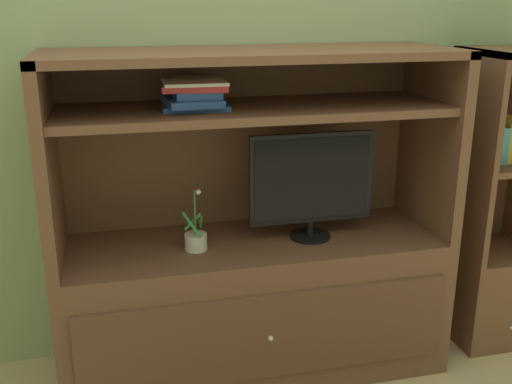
# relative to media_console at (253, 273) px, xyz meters

# --- Properties ---
(painted_rear_wall) EXTENTS (6.00, 0.10, 2.80)m
(painted_rear_wall) POSITION_rel_media_console_xyz_m (0.00, 0.34, 0.91)
(painted_rear_wall) COLOR #8C9E6B
(painted_rear_wall) RESTS_ON ground_plane
(media_console) EXTENTS (1.79, 0.63, 1.53)m
(media_console) POSITION_rel_media_console_xyz_m (0.00, 0.00, 0.00)
(media_console) COLOR brown
(media_console) RESTS_ON ground_plane
(tv_monitor) EXTENTS (0.58, 0.19, 0.50)m
(tv_monitor) POSITION_rel_media_console_xyz_m (0.27, -0.04, 0.44)
(tv_monitor) COLOR black
(tv_monitor) RESTS_ON media_console
(potted_plant) EXTENTS (0.10, 0.13, 0.28)m
(potted_plant) POSITION_rel_media_console_xyz_m (-0.27, -0.05, 0.22)
(potted_plant) COLOR beige
(potted_plant) RESTS_ON media_console
(magazine_stack) EXTENTS (0.30, 0.33, 0.12)m
(magazine_stack) POSITION_rel_media_console_xyz_m (-0.26, -0.00, 0.86)
(magazine_stack) COLOR #2D519E
(magazine_stack) RESTS_ON media_console
(bookshelf_tall) EXTENTS (0.43, 0.45, 1.51)m
(bookshelf_tall) POSITION_rel_media_console_xyz_m (1.29, 0.01, 0.02)
(bookshelf_tall) COLOR brown
(bookshelf_tall) RESTS_ON ground_plane
(upright_book_row) EXTENTS (0.23, 0.16, 0.25)m
(upright_book_row) POSITION_rel_media_console_xyz_m (1.24, -0.01, 0.58)
(upright_book_row) COLOR gold
(upright_book_row) RESTS_ON bookshelf_tall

